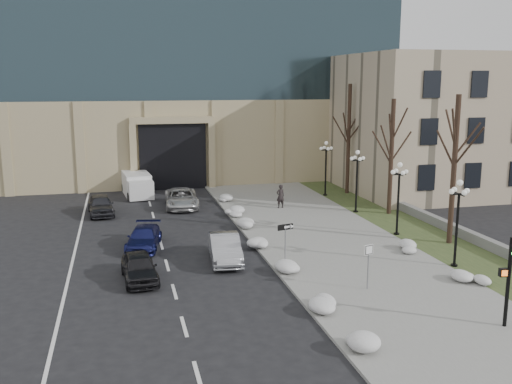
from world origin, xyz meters
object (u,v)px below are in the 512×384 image
lamppost_a (458,211)px  lamppost_d (326,161)px  car_c (144,238)px  lamppost_c (357,173)px  pedestrian (280,196)px  car_b (225,248)px  car_d (182,198)px  car_a (139,267)px  box_truck (137,185)px  traffic_signal (507,284)px  lamppost_b (399,189)px  car_e (101,205)px  one_way_sign (288,232)px  keep_sign (368,257)px

lamppost_a → lamppost_d: bearing=90.0°
car_c → lamppost_d: (15.84, 11.98, 2.44)m
lamppost_c → pedestrian: bearing=152.8°
car_b → car_d: car_b is taller
car_a → box_truck: bearing=84.1°
box_truck → lamppost_d: lamppost_d is taller
traffic_signal → car_d: bearing=119.9°
lamppost_b → car_b: bearing=-167.6°
box_truck → lamppost_a: 28.66m
car_b → box_truck: 20.37m
car_d → lamppost_a: bearing=-52.6°
car_b → car_c: bearing=144.6°
car_a → car_c: (0.48, 5.58, -0.05)m
car_e → lamppost_a: 25.27m
lamppost_c → lamppost_d: bearing=90.0°
car_b → traffic_signal: size_ratio=1.20×
car_c → pedestrian: bearing=48.2°
car_a → one_way_sign: one_way_sign is taller
car_e → lamppost_b: (18.52, -10.54, 2.33)m
pedestrian → traffic_signal: (2.75, -22.83, 0.86)m
one_way_sign → lamppost_a: size_ratio=0.53×
keep_sign → lamppost_b: (5.95, 8.62, 1.39)m
traffic_signal → car_b: bearing=138.0°
car_d → traffic_signal: (10.07, -25.30, 1.15)m
car_e → lamppost_a: bearing=-47.8°
car_c → car_d: bearing=83.3°
lamppost_a → lamppost_b: same height
one_way_sign → car_e: bearing=108.6°
car_a → one_way_sign: bearing=-6.6°
car_e → pedestrian: 13.48m
car_a → car_e: bearing=94.1°
car_a → traffic_signal: bearing=-37.4°
car_e → one_way_sign: one_way_sign is taller
car_a → car_c: 5.60m
lamppost_c → box_truck: bearing=145.1°
lamppost_c → lamppost_d: 6.50m
box_truck → one_way_sign: bearing=-78.4°
car_b → box_truck: (-4.02, 19.97, 0.18)m
car_e → box_truck: (2.87, 6.88, 0.18)m
car_a → lamppost_c: bearing=30.0°
lamppost_d → car_b: bearing=-126.8°
pedestrian → one_way_sign: 14.50m
lamppost_c → traffic_signal: bearing=-96.7°
one_way_sign → traffic_signal: (6.37, -8.83, -0.20)m
one_way_sign → lamppost_d: bearing=50.2°
one_way_sign → traffic_signal: size_ratio=0.67×
car_a → traffic_signal: 16.72m
traffic_signal → one_way_sign: bearing=134.0°
traffic_signal → box_truck: bearing=121.4°
car_c → lamppost_c: lamppost_c is taller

